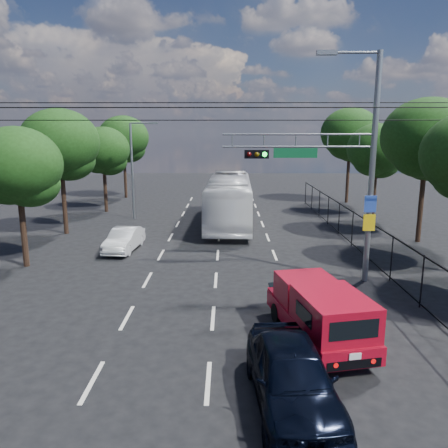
{
  "coord_description": "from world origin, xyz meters",
  "views": [
    {
      "loc": [
        0.48,
        -10.18,
        6.29
      ],
      "look_at": [
        0.37,
        6.59,
        2.8
      ],
      "focal_mm": 35.0,
      "sensor_mm": 36.0,
      "label": 1
    }
  ],
  "objects_px": {
    "signal_mast": "(343,159)",
    "red_pickup": "(319,311)",
    "white_bus": "(229,200)",
    "white_van": "(124,240)",
    "navy_hatchback": "(292,375)"
  },
  "relations": [
    {
      "from": "navy_hatchback",
      "to": "white_bus",
      "type": "height_order",
      "value": "white_bus"
    },
    {
      "from": "red_pickup",
      "to": "white_bus",
      "type": "relative_size",
      "value": 0.42
    },
    {
      "from": "red_pickup",
      "to": "navy_hatchback",
      "type": "height_order",
      "value": "red_pickup"
    },
    {
      "from": "red_pickup",
      "to": "navy_hatchback",
      "type": "relative_size",
      "value": 1.14
    },
    {
      "from": "red_pickup",
      "to": "signal_mast",
      "type": "bearing_deg",
      "value": 70.71
    },
    {
      "from": "navy_hatchback",
      "to": "white_van",
      "type": "bearing_deg",
      "value": 113.2
    },
    {
      "from": "white_bus",
      "to": "signal_mast",
      "type": "bearing_deg",
      "value": -67.66
    },
    {
      "from": "signal_mast",
      "to": "red_pickup",
      "type": "xyz_separation_m",
      "value": [
        -1.99,
        -5.69,
        -4.26
      ]
    },
    {
      "from": "signal_mast",
      "to": "red_pickup",
      "type": "relative_size",
      "value": 1.83
    },
    {
      "from": "white_bus",
      "to": "white_van",
      "type": "xyz_separation_m",
      "value": [
        -5.77,
        -7.29,
        -1.1
      ]
    },
    {
      "from": "signal_mast",
      "to": "red_pickup",
      "type": "height_order",
      "value": "signal_mast"
    },
    {
      "from": "red_pickup",
      "to": "navy_hatchback",
      "type": "distance_m",
      "value": 3.51
    },
    {
      "from": "navy_hatchback",
      "to": "white_van",
      "type": "xyz_separation_m",
      "value": [
        -7.12,
        13.82,
        -0.15
      ]
    },
    {
      "from": "navy_hatchback",
      "to": "white_bus",
      "type": "relative_size",
      "value": 0.37
    },
    {
      "from": "white_bus",
      "to": "white_van",
      "type": "bearing_deg",
      "value": -126.88
    }
  ]
}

